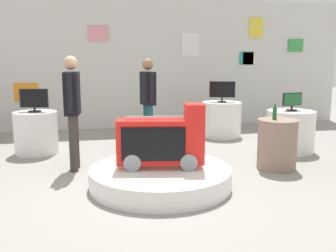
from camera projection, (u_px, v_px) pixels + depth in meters
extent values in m
plane|color=gray|center=(148.00, 188.00, 4.87)|extent=(30.00, 30.00, 0.00)
cube|color=silver|center=(120.00, 64.00, 8.86)|extent=(11.24, 0.10, 3.05)
cube|color=white|center=(190.00, 45.00, 9.05)|extent=(0.43, 0.02, 0.55)
cube|color=green|center=(296.00, 45.00, 9.59)|extent=(0.42, 0.02, 0.32)
cube|color=pink|center=(98.00, 34.00, 8.58)|extent=(0.46, 0.02, 0.35)
cube|color=orange|center=(26.00, 92.00, 8.49)|extent=(0.51, 0.02, 0.41)
cube|color=beige|center=(249.00, 58.00, 9.40)|extent=(0.35, 0.02, 0.31)
cube|color=teal|center=(246.00, 58.00, 9.38)|extent=(0.36, 0.02, 0.31)
cube|color=yellow|center=(256.00, 28.00, 9.30)|extent=(0.35, 0.02, 0.49)
cylinder|color=white|center=(161.00, 177.00, 4.91)|extent=(1.84, 1.84, 0.25)
cylinder|color=gray|center=(133.00, 160.00, 4.86)|extent=(0.28, 0.40, 0.22)
cylinder|color=gray|center=(188.00, 159.00, 4.88)|extent=(0.28, 0.40, 0.22)
cube|color=red|center=(160.00, 141.00, 4.82)|extent=(1.15, 0.50, 0.57)
cube|color=red|center=(194.00, 112.00, 4.77)|extent=(0.29, 0.35, 0.20)
cube|color=black|center=(153.00, 144.00, 4.66)|extent=(0.79, 0.15, 0.43)
cube|color=black|center=(153.00, 144.00, 4.66)|extent=(0.75, 0.15, 0.39)
cube|color=#B2B2B7|center=(160.00, 117.00, 4.77)|extent=(0.88, 0.18, 0.02)
cylinder|color=white|center=(221.00, 119.00, 8.06)|extent=(0.84, 0.84, 0.74)
cylinder|color=black|center=(222.00, 102.00, 7.99)|extent=(0.18, 0.18, 0.02)
cylinder|color=black|center=(222.00, 99.00, 7.98)|extent=(0.04, 0.04, 0.08)
cube|color=black|center=(222.00, 89.00, 7.95)|extent=(0.52, 0.21, 0.34)
cube|color=black|center=(223.00, 89.00, 7.93)|extent=(0.47, 0.18, 0.30)
cylinder|color=white|center=(36.00, 133.00, 6.60)|extent=(0.74, 0.74, 0.74)
cylinder|color=black|center=(35.00, 111.00, 6.53)|extent=(0.22, 0.22, 0.02)
cylinder|color=black|center=(35.00, 109.00, 6.52)|extent=(0.04, 0.04, 0.06)
cube|color=black|center=(34.00, 98.00, 6.49)|extent=(0.49, 0.14, 0.32)
cube|color=black|center=(34.00, 98.00, 6.47)|extent=(0.44, 0.10, 0.29)
cylinder|color=white|center=(290.00, 131.00, 6.73)|extent=(0.84, 0.84, 0.74)
cylinder|color=black|center=(292.00, 110.00, 6.67)|extent=(0.20, 0.20, 0.02)
cylinder|color=black|center=(292.00, 108.00, 6.66)|extent=(0.04, 0.04, 0.07)
cube|color=black|center=(292.00, 99.00, 6.63)|extent=(0.38, 0.08, 0.23)
cube|color=#1E5B2D|center=(293.00, 99.00, 6.61)|extent=(0.34, 0.05, 0.21)
cylinder|color=gray|center=(277.00, 144.00, 5.66)|extent=(0.58, 0.58, 0.75)
cylinder|color=gray|center=(278.00, 120.00, 5.60)|extent=(0.60, 0.60, 0.02)
cylinder|color=#195926|center=(275.00, 114.00, 5.59)|extent=(0.06, 0.06, 0.18)
cylinder|color=#195926|center=(275.00, 106.00, 5.57)|extent=(0.03, 0.03, 0.06)
cylinder|color=#38332D|center=(75.00, 141.00, 5.69)|extent=(0.12, 0.12, 0.84)
cylinder|color=#38332D|center=(73.00, 144.00, 5.50)|extent=(0.12, 0.12, 0.84)
cube|color=black|center=(72.00, 93.00, 5.47)|extent=(0.23, 0.40, 0.62)
sphere|color=tan|center=(71.00, 63.00, 5.39)|extent=(0.20, 0.20, 0.20)
cylinder|color=black|center=(74.00, 90.00, 5.70)|extent=(0.08, 0.08, 0.56)
cylinder|color=black|center=(69.00, 93.00, 5.23)|extent=(0.08, 0.08, 0.56)
cylinder|color=#194751|center=(147.00, 127.00, 6.86)|extent=(0.12, 0.12, 0.84)
cylinder|color=#194751|center=(150.00, 129.00, 6.68)|extent=(0.12, 0.12, 0.84)
cube|color=black|center=(148.00, 88.00, 6.64)|extent=(0.25, 0.40, 0.58)
sphere|color=#8C6647|center=(148.00, 64.00, 6.57)|extent=(0.20, 0.20, 0.20)
cylinder|color=black|center=(144.00, 86.00, 6.86)|extent=(0.08, 0.08, 0.52)
cylinder|color=black|center=(152.00, 88.00, 6.41)|extent=(0.08, 0.08, 0.52)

